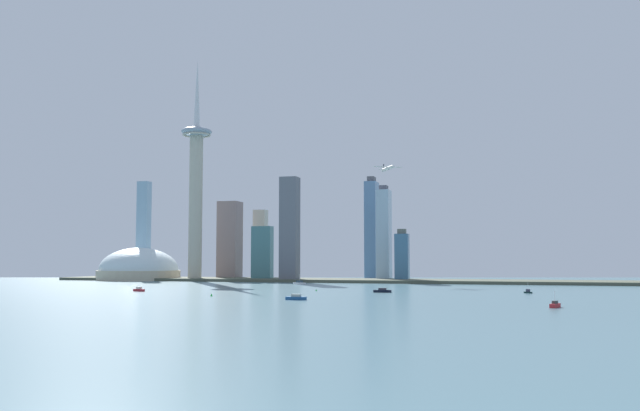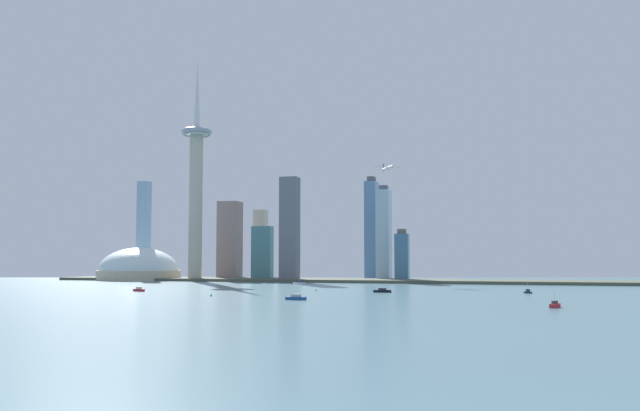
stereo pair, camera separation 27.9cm
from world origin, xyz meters
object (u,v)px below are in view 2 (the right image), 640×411
boat_4 (139,290)px  channel_buoy_2 (316,290)px  boat_0 (555,305)px  channel_buoy_0 (211,295)px  boat_3 (382,291)px  boat_5 (299,283)px  skyscraper_1 (144,230)px  skyscraper_7 (372,230)px  stadium_dome (139,271)px  boat_1 (528,292)px  skyscraper_6 (260,244)px  skyscraper_3 (290,229)px  skyscraper_4 (230,241)px  airplane (388,168)px  skyscraper_2 (384,235)px  skyscraper_5 (262,254)px  observation_tower (196,178)px  skyscraper_0 (402,257)px  boat_2 (296,298)px

boat_4 → channel_buoy_2: (143.06, 50.33, -0.69)m
boat_0 → channel_buoy_0: boat_0 is taller
boat_3 → boat_5: size_ratio=0.94×
skyscraper_1 → boat_0: (512.63, -421.10, -65.44)m
skyscraper_7 → skyscraper_1: bearing=-172.6°
stadium_dome → boat_1: (478.22, -209.01, -10.08)m
skyscraper_6 → skyscraper_7: (152.16, 9.11, 18.60)m
skyscraper_3 → skyscraper_4: bearing=149.7°
skyscraper_1 → airplane: (352.56, -63.82, 65.18)m
skyscraper_6 → boat_0: skyscraper_6 is taller
boat_0 → boat_4: bearing=93.0°
skyscraper_2 → skyscraper_7: skyscraper_7 is taller
skyscraper_5 → boat_3: size_ratio=4.44×
skyscraper_4 → observation_tower: bearing=-116.2°
channel_buoy_0 → channel_buoy_2: 114.09m
skyscraper_6 → boat_4: (21.86, -348.56, -45.30)m
skyscraper_3 → boat_5: 95.85m
skyscraper_7 → boat_1: skyscraper_7 is taller
boat_1 → skyscraper_1: bearing=-167.5°
skyscraper_3 → observation_tower: bearing=175.9°
skyscraper_0 → skyscraper_5: (-172.20, -15.19, 4.15)m
skyscraper_1 → skyscraper_4: size_ratio=1.30×
skyscraper_0 → skyscraper_2: size_ratio=0.53×
skyscraper_0 → channel_buoy_0: skyscraper_0 is taller
skyscraper_0 → skyscraper_7: bearing=127.2°
channel_buoy_2 → boat_2: bearing=-80.1°
observation_tower → boat_3: (279.23, -221.10, -128.35)m
skyscraper_1 → boat_4: skyscraper_1 is taller
stadium_dome → boat_3: (362.19, -228.59, -9.90)m
channel_buoy_0 → airplane: bearing=75.3°
skyscraper_2 → skyscraper_3: skyscraper_3 is taller
boat_4 → airplane: size_ratio=0.37×
skyscraper_0 → channel_buoy_0: size_ratio=27.72×
skyscraper_2 → boat_2: size_ratio=8.42×
skyscraper_4 → boat_3: skyscraper_4 is taller
observation_tower → boat_0: (406.97, -364.84, -128.23)m
skyscraper_6 → skyscraper_7: 153.56m
observation_tower → boat_4: size_ratio=23.45×
stadium_dome → boat_0: (489.93, -372.34, -9.78)m
boat_0 → boat_5: 379.80m
skyscraper_0 → skyscraper_1: 364.68m
skyscraper_5 → channel_buoy_2: skyscraper_5 is taller
skyscraper_5 → boat_3: 308.64m
skyscraper_6 → skyscraper_3: bearing=-52.6°
boat_4 → airplane: 332.46m
skyscraper_7 → boat_1: (188.94, -298.12, -64.17)m
skyscraper_6 → boat_5: skyscraper_6 is taller
skyscraper_4 → skyscraper_6: bearing=51.5°
stadium_dome → skyscraper_4: skyscraper_4 is taller
skyscraper_5 → channel_buoy_0: 339.85m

